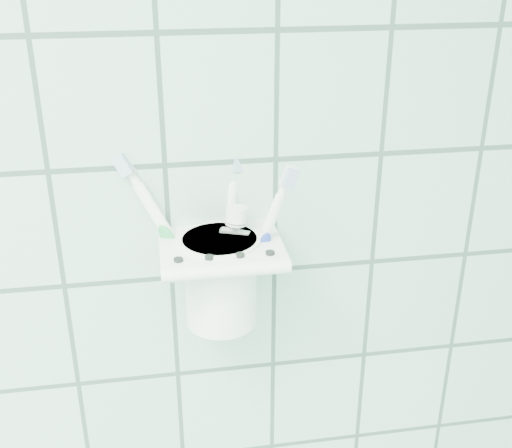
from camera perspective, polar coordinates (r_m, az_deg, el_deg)
holder_bracket at (r=0.69m, az=-3.14°, el=-2.29°), size 0.13×0.11×0.04m
cup at (r=0.72m, az=-3.17°, el=-4.72°), size 0.09×0.09×0.10m
toothbrush_pink at (r=0.68m, az=-3.60°, el=-0.72°), size 0.09×0.06×0.20m
toothbrush_blue at (r=0.71m, az=-3.08°, el=-1.13°), size 0.03×0.05×0.18m
toothbrush_orange at (r=0.70m, az=-1.93°, el=-1.09°), size 0.06×0.03×0.19m
toothpaste_tube at (r=0.71m, az=-2.54°, el=-2.61°), size 0.04×0.04×0.13m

